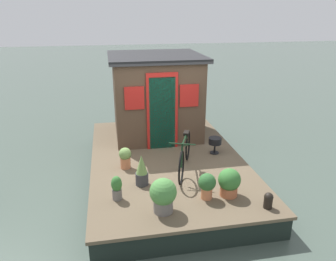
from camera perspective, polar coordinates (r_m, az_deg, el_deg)
ground_plane at (r=7.50m, az=-0.29°, el=-7.95°), size 60.00×60.00×0.00m
houseboat_deck at (r=7.39m, az=-0.29°, el=-6.30°), size 5.22×3.30×0.48m
houseboat_cabin at (r=8.33m, az=-2.17°, el=6.23°), size 2.16×2.29×2.06m
bicycle at (r=6.55m, az=2.98°, el=-4.12°), size 1.63×0.71×0.78m
potted_plant_geranium at (r=6.08m, az=-4.65°, el=-7.08°), size 0.24×0.24×0.60m
potted_plant_succulent at (r=5.69m, az=6.89°, el=-9.41°), size 0.31×0.31×0.47m
potted_plant_rosemary at (r=5.71m, az=-9.02°, el=-9.89°), size 0.19×0.19×0.44m
potted_plant_mint at (r=6.75m, az=-7.54°, el=-4.67°), size 0.26×0.26×0.45m
potted_plant_fern at (r=5.83m, az=10.74°, el=-8.89°), size 0.40×0.40×0.51m
potted_plant_lavender at (r=5.29m, az=-0.86°, el=-11.22°), size 0.44×0.44×0.59m
charcoal_grill at (r=7.43m, az=8.28°, el=-1.98°), size 0.29×0.29×0.38m
mooring_bollard at (r=5.71m, az=17.26°, el=-11.60°), size 0.15×0.15×0.28m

